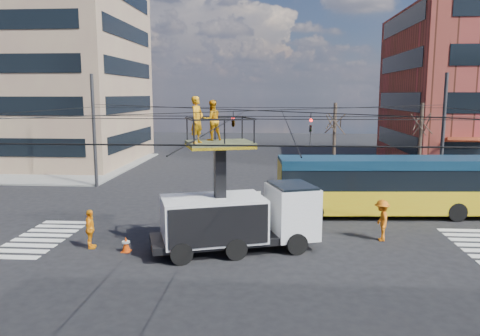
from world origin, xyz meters
name	(u,v)px	position (x,y,z in m)	size (l,w,h in m)	color
ground	(257,243)	(0.00, 0.00, 0.00)	(120.00, 120.00, 0.00)	black
sidewalk_nw	(39,166)	(-21.00, 21.00, 0.06)	(18.00, 18.00, 0.12)	slate
crosswalks	(257,243)	(0.00, 0.00, 0.01)	(22.40, 22.40, 0.02)	silver
building_tower	(34,4)	(-21.98, 23.98, 15.00)	(18.06, 16.06, 30.00)	#93705D
overhead_network	(256,147)	(-0.07, 0.40, 4.29)	(24.24, 24.24, 8.00)	#2D2D30
tree_a	(335,122)	(5.00, 13.50, 4.63)	(2.00, 2.00, 6.00)	#382B21
tree_b	(421,123)	(11.00, 13.50, 4.63)	(2.00, 2.00, 6.00)	#382B21
utility_truck	(238,202)	(-0.76, -0.98, 2.09)	(7.37, 4.40, 6.52)	black
city_bus	(385,185)	(6.77, 5.29, 1.72)	(11.73, 3.43, 3.20)	gold
traffic_cone	(126,244)	(-5.48, -1.60, 0.33)	(0.36, 0.36, 0.66)	#FC4B0A
worker_ground	(90,229)	(-7.15, -1.28, 0.86)	(1.00, 0.42, 1.71)	orange
flagger	(382,220)	(5.62, 0.77, 0.94)	(1.22, 0.70, 1.89)	#CE5E0D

